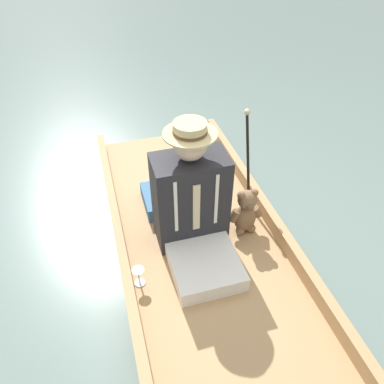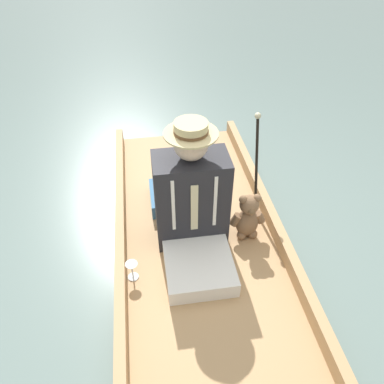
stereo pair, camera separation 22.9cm
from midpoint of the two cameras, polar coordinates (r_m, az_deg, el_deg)
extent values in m
plane|color=slate|center=(2.68, 3.44, -8.41)|extent=(16.00, 16.00, 0.00)
cube|color=tan|center=(2.63, 3.49, -7.60)|extent=(1.11, 2.68, 0.11)
cube|color=tan|center=(2.69, 14.69, -4.54)|extent=(0.06, 2.68, 0.11)
cube|color=tan|center=(2.52, -8.33, -7.15)|extent=(0.06, 2.68, 0.11)
cube|color=teal|center=(2.82, 0.96, -0.61)|extent=(0.49, 0.34, 0.11)
cube|color=white|center=(2.34, 3.97, -11.59)|extent=(0.41, 0.41, 0.11)
cube|color=#232328|center=(2.38, 2.61, -1.28)|extent=(0.46, 0.27, 0.64)
cube|color=beige|center=(2.25, 3.28, -2.63)|extent=(0.04, 0.01, 0.35)
cube|color=white|center=(2.25, 6.47, -1.68)|extent=(0.02, 0.01, 0.38)
cube|color=white|center=(2.21, 0.09, -2.34)|extent=(0.02, 0.01, 0.38)
sphere|color=beige|center=(2.13, 2.94, 7.28)|extent=(0.20, 0.20, 0.20)
cylinder|color=#CCB77F|center=(2.09, 3.00, 8.79)|extent=(0.31, 0.31, 0.01)
cylinder|color=#CCB77F|center=(2.07, 3.03, 9.66)|extent=(0.19, 0.19, 0.06)
cylinder|color=brown|center=(2.08, 3.02, 9.19)|extent=(0.20, 0.20, 0.02)
ellipsoid|color=#846042|center=(2.56, 10.92, -4.71)|extent=(0.15, 0.13, 0.22)
sphere|color=#846042|center=(2.45, 11.39, -1.98)|extent=(0.13, 0.13, 0.13)
sphere|color=brown|center=(2.42, 11.75, -3.01)|extent=(0.05, 0.05, 0.05)
sphere|color=#846042|center=(2.44, 12.54, -1.02)|extent=(0.05, 0.05, 0.05)
sphere|color=#846042|center=(2.41, 10.52, -1.24)|extent=(0.05, 0.05, 0.05)
cylinder|color=#846042|center=(2.56, 12.75, -3.87)|extent=(0.09, 0.06, 0.10)
cylinder|color=#846042|center=(2.51, 9.28, -4.29)|extent=(0.09, 0.06, 0.10)
sphere|color=#846042|center=(2.61, 11.75, -6.38)|extent=(0.06, 0.06, 0.06)
sphere|color=#846042|center=(2.59, 10.05, -6.61)|extent=(0.06, 0.06, 0.06)
cylinder|color=silver|center=(2.37, -6.16, -12.86)|extent=(0.07, 0.07, 0.01)
cylinder|color=silver|center=(2.34, -6.24, -12.17)|extent=(0.01, 0.01, 0.09)
cone|color=silver|center=(2.29, -6.35, -11.25)|extent=(0.08, 0.08, 0.03)
cylinder|color=black|center=(2.69, 12.22, 3.85)|extent=(0.02, 0.22, 0.68)
sphere|color=beige|center=(2.59, 12.56, 11.20)|extent=(0.04, 0.04, 0.04)
camera|label=1|loc=(0.11, -87.14, 2.39)|focal=35.00mm
camera|label=2|loc=(0.11, 92.86, -2.39)|focal=35.00mm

